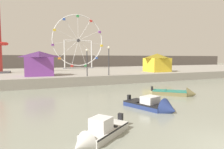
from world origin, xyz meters
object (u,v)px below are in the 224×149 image
Objects in this scene: promenade_lamp_near at (87,58)px; carnival_booth_yellow_awning at (157,62)px; motorboat_pale_grey at (98,134)px; motorboat_navy_blue at (155,106)px; promenade_lamp_far at (109,56)px; carnival_booth_purple_stall at (40,63)px; motorboat_olive_wood at (177,93)px; ferris_wheel_white_frame at (78,41)px.

carnival_booth_yellow_awning is at bearing 13.93° from promenade_lamp_near.
motorboat_navy_blue is (5.46, 3.32, -0.02)m from motorboat_pale_grey.
promenade_lamp_far is at bearing -162.64° from carnival_booth_yellow_awning.
motorboat_navy_blue is 1.05× the size of carnival_booth_yellow_awning.
carnival_booth_purple_stall reaches higher than carnival_booth_yellow_awning.
promenade_lamp_far is (-10.58, -3.37, 0.96)m from carnival_booth_yellow_awning.
motorboat_olive_wood is at bearing -74.69° from promenade_lamp_far.
motorboat_navy_blue is at bearing -102.98° from motorboat_olive_wood.
motorboat_olive_wood is at bearing -119.65° from carnival_booth_yellow_awning.
promenade_lamp_far is at bearing -13.97° from carnival_booth_purple_stall.
carnival_booth_yellow_awning is 1.12× the size of promenade_lamp_near.
ferris_wheel_white_frame is 2.91× the size of carnival_booth_purple_stall.
carnival_booth_purple_stall is 1.05× the size of carnival_booth_yellow_awning.
ferris_wheel_white_frame is at bearing 136.49° from motorboat_olive_wood.
motorboat_olive_wood is 0.95× the size of carnival_booth_yellow_awning.
carnival_booth_purple_stall is 19.39m from carnival_booth_yellow_awning.
motorboat_pale_grey is 0.91× the size of motorboat_olive_wood.
carnival_booth_purple_stall is at bearing -122.63° from motorboat_pale_grey.
ferris_wheel_white_frame is at bearing 65.69° from carnival_booth_purple_stall.
motorboat_navy_blue is 1.00× the size of carnival_booth_purple_stall.
promenade_lamp_near is (-0.78, 13.89, 3.34)m from motorboat_navy_blue.
motorboat_navy_blue is 1.06× the size of promenade_lamp_far.
promenade_lamp_near is (5.68, -3.10, 0.65)m from carnival_booth_purple_stall.
motorboat_pale_grey reaches higher than motorboat_navy_blue.
promenade_lamp_far reaches higher than carnival_booth_yellow_awning.
carnival_booth_yellow_awning is at bearing -60.00° from ferris_wheel_white_frame.
motorboat_navy_blue is (-5.19, -3.53, 0.02)m from motorboat_olive_wood.
carnival_booth_purple_stall is (-6.46, 17.00, 2.69)m from motorboat_navy_blue.
ferris_wheel_white_frame is 19.90m from carnival_booth_yellow_awning.
motorboat_pale_grey is 18.15m from promenade_lamp_near.
carnival_booth_purple_stall is 1.06× the size of promenade_lamp_far.
promenade_lamp_far is (-2.85, 10.40, 3.59)m from motorboat_olive_wood.
motorboat_pale_grey is 19.26m from promenade_lamp_far.
promenade_lamp_near is (-13.71, -3.40, 0.73)m from carnival_booth_yellow_awning.
motorboat_navy_blue is at bearing -127.10° from carnival_booth_yellow_awning.
motorboat_pale_grey is 27.75m from carnival_booth_yellow_awning.
carnival_booth_purple_stall reaches higher than motorboat_olive_wood.
motorboat_pale_grey is at bearing -132.04° from carnival_booth_yellow_awning.
carnival_booth_yellow_awning is at bearing 124.39° from motorboat_navy_blue.
promenade_lamp_far is at bearing 0.51° from promenade_lamp_near.
promenade_lamp_near is at bearing 164.39° from motorboat_navy_blue.
motorboat_pale_grey reaches higher than motorboat_olive_wood.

